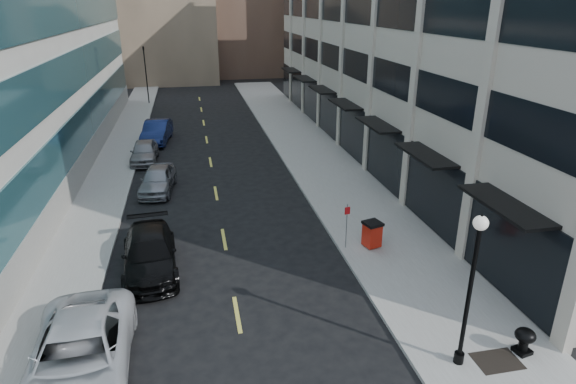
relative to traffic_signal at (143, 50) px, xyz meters
name	(u,v)px	position (x,y,z in m)	size (l,w,h in m)	color
sidewalk_right	(338,183)	(13.00, -28.00, -5.64)	(5.00, 80.00, 0.15)	gray
sidewalk_left	(99,201)	(-1.00, -28.00, -5.64)	(3.00, 80.00, 0.15)	gray
building_right	(441,24)	(22.44, -21.01, 3.28)	(15.30, 46.50, 18.25)	#B4A998
skyline_stone	(317,5)	(23.50, 18.00, 4.28)	(10.00, 14.00, 20.00)	#B4A998
grate_far	(497,361)	(13.10, -44.20, -5.56)	(1.40, 1.00, 0.01)	black
road_centerline	(220,214)	(5.50, -31.00, -5.71)	(0.15, 68.20, 0.01)	#D8CC4C
traffic_signal	(143,50)	(0.00, 0.00, 0.00)	(0.66, 0.66, 6.98)	black
car_white_van	(80,356)	(0.70, -42.29, -4.86)	(2.86, 6.20, 1.72)	silver
car_black_pickup	(150,253)	(2.30, -36.19, -4.95)	(2.16, 5.31, 1.54)	black
car_silver_sedan	(158,179)	(2.20, -27.00, -4.96)	(1.78, 4.43, 1.51)	gray
car_blue_sedan	(157,132)	(1.64, -15.89, -4.87)	(1.80, 5.16, 1.70)	navy
car_grey_sedan	(144,152)	(1.02, -21.00, -4.98)	(1.75, 4.36, 1.48)	gray
trash_bin	(372,233)	(11.97, -36.33, -4.92)	(0.91, 0.92, 1.21)	red
lamppost	(472,279)	(11.90, -44.00, -2.60)	(0.42, 0.42, 5.05)	black
sign_post	(347,219)	(10.80, -36.20, -4.18)	(0.25, 0.07, 2.12)	slate
urn_planter	(525,339)	(14.10, -44.00, -5.03)	(0.63, 0.63, 0.88)	black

